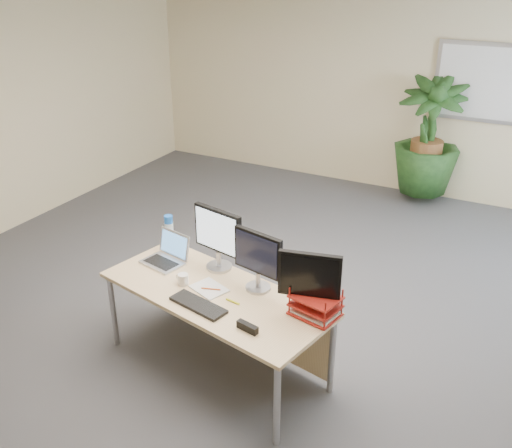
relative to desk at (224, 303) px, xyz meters
The scene contains 17 objects.
floor 0.62m from the desk, 87.59° to the left, with size 8.00×8.00×0.00m, color #444449.
back_wall 4.37m from the desk, 89.83° to the left, with size 7.00×0.04×2.70m, color beige.
whiteboard 4.55m from the desk, 74.12° to the left, with size 1.30×0.04×0.95m.
desk is the anchor object (origin of this frame).
floor_plant 4.05m from the desk, 81.13° to the left, with size 0.84×0.84×1.50m, color #143613.
monitor_left 0.52m from the desk, 127.82° to the left, with size 0.45×0.21×0.51m.
monitor_right 0.48m from the desk, 21.30° to the left, with size 0.42×0.19×0.47m.
monitor_dark 0.82m from the desk, ahead, with size 0.43×0.19×0.48m.
laptop 0.65m from the desk, 167.93° to the left, with size 0.38×0.34×0.23m.
keyboard 0.35m from the desk, 94.43° to the right, with size 0.45×0.15×0.02m, color black.
coffee_mug 0.36m from the desk, 158.55° to the right, with size 0.11×0.08×0.09m.
spiral_notebook 0.19m from the desk, 133.25° to the right, with size 0.26×0.19×0.01m, color silver.
orange_pen 0.19m from the desk, 119.99° to the right, with size 0.01×0.01×0.15m, color #D04E17.
yellow_highlighter 0.27m from the desk, 42.72° to the right, with size 0.02×0.02×0.12m, color #D1D616.
water_bottle 0.84m from the desk, 155.60° to the left, with size 0.08×0.08×0.30m.
letter_tray 0.78m from the desk, ahead, with size 0.36×0.30×0.15m.
stapler 0.61m from the desk, 43.78° to the right, with size 0.16×0.04×0.05m, color black.
Camera 1 is at (1.90, -3.44, 2.95)m, focal length 40.00 mm.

